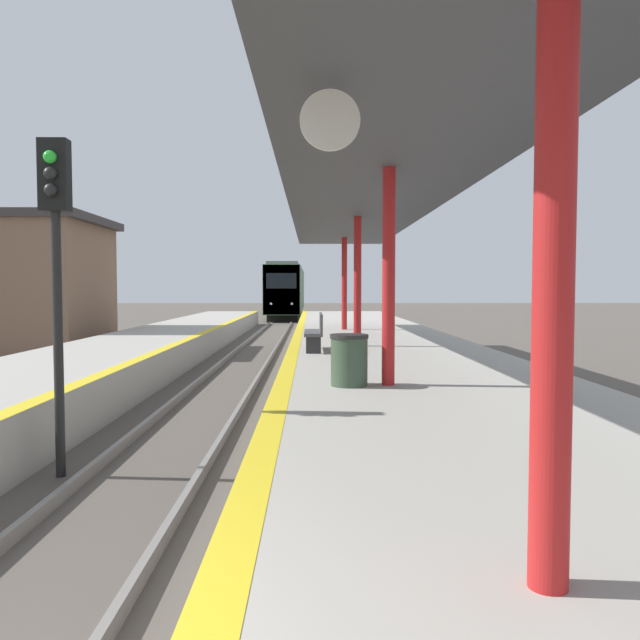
# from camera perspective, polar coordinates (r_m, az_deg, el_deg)

# --- Properties ---
(train) EXTENTS (2.62, 20.83, 4.33)m
(train) POSITION_cam_1_polar(r_m,az_deg,el_deg) (53.62, -3.01, 2.68)
(train) COLOR black
(train) RESTS_ON ground
(signal_near) EXTENTS (0.36, 0.31, 4.28)m
(signal_near) POSITION_cam_1_polar(r_m,az_deg,el_deg) (8.57, -23.02, 6.61)
(signal_near) COLOR black
(signal_near) RESTS_ON ground
(station_canopy) EXTENTS (3.49, 26.90, 3.63)m
(station_canopy) POSITION_cam_1_polar(r_m,az_deg,el_deg) (13.40, 4.54, 11.23)
(station_canopy) COLOR red
(station_canopy) RESTS_ON platform_right
(trash_bin) EXTENTS (0.61, 0.61, 0.81)m
(trash_bin) POSITION_cam_1_polar(r_m,az_deg,el_deg) (9.86, 2.68, -3.66)
(trash_bin) COLOR #384C38
(trash_bin) RESTS_ON platform_right
(bench) EXTENTS (0.44, 1.77, 0.92)m
(bench) POSITION_cam_1_polar(r_m,az_deg,el_deg) (15.38, -0.36, -0.99)
(bench) COLOR #4C4C51
(bench) RESTS_ON platform_right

